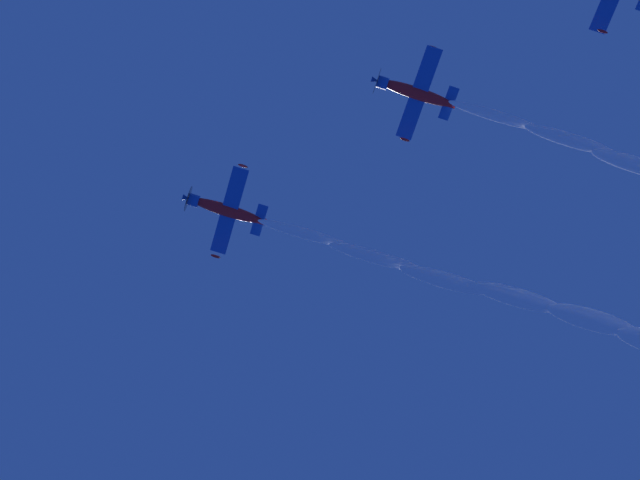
% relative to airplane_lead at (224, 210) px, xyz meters
% --- Properties ---
extents(airplane_lead, '(7.96, 8.76, 2.89)m').
position_rel_airplane_lead_xyz_m(airplane_lead, '(0.00, 0.00, 0.00)').
color(airplane_lead, red).
extents(airplane_left_wingman, '(7.98, 8.75, 3.02)m').
position_rel_airplane_lead_xyz_m(airplane_left_wingman, '(-14.88, 13.59, 0.79)').
color(airplane_left_wingman, red).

